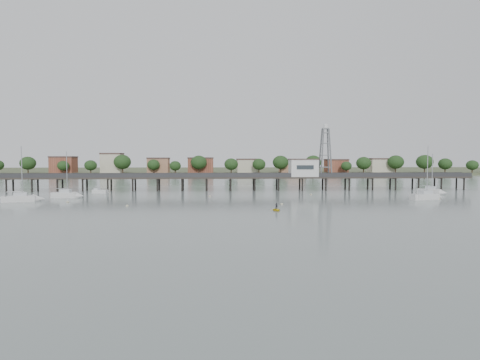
{
  "coord_description": "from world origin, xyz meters",
  "views": [
    {
      "loc": [
        -0.48,
        -56.75,
        9.18
      ],
      "look_at": [
        5.24,
        42.0,
        4.0
      ],
      "focal_mm": 30.0,
      "sensor_mm": 36.0,
      "label": 1
    }
  ],
  "objects_px": {
    "sailboat_b": "(70,195)",
    "yellow_dinghy": "(276,211)",
    "pier": "(218,178)",
    "white_tender": "(100,191)",
    "sailboat_a": "(27,199)",
    "sailboat_d": "(430,197)",
    "lattice_tower": "(325,153)",
    "sailboat_e": "(434,192)"
  },
  "relations": [
    {
      "from": "sailboat_a",
      "to": "sailboat_b",
      "type": "bearing_deg",
      "value": 31.77
    },
    {
      "from": "pier",
      "to": "white_tender",
      "type": "distance_m",
      "value": 32.95
    },
    {
      "from": "sailboat_a",
      "to": "lattice_tower",
      "type": "bearing_deg",
      "value": 1.1
    },
    {
      "from": "lattice_tower",
      "to": "yellow_dinghy",
      "type": "distance_m",
      "value": 52.18
    },
    {
      "from": "sailboat_b",
      "to": "yellow_dinghy",
      "type": "height_order",
      "value": "sailboat_b"
    },
    {
      "from": "sailboat_d",
      "to": "sailboat_b",
      "type": "relative_size",
      "value": 1.12
    },
    {
      "from": "sailboat_d",
      "to": "pier",
      "type": "bearing_deg",
      "value": 133.42
    },
    {
      "from": "sailboat_b",
      "to": "yellow_dinghy",
      "type": "bearing_deg",
      "value": -24.55
    },
    {
      "from": "lattice_tower",
      "to": "yellow_dinghy",
      "type": "bearing_deg",
      "value": -114.81
    },
    {
      "from": "sailboat_d",
      "to": "white_tender",
      "type": "bearing_deg",
      "value": 149.45
    },
    {
      "from": "sailboat_e",
      "to": "sailboat_b",
      "type": "relative_size",
      "value": 0.96
    },
    {
      "from": "pier",
      "to": "sailboat_e",
      "type": "xyz_separation_m",
      "value": [
        56.26,
        -15.46,
        -3.14
      ]
    },
    {
      "from": "pier",
      "to": "sailboat_e",
      "type": "height_order",
      "value": "sailboat_e"
    },
    {
      "from": "pier",
      "to": "white_tender",
      "type": "relative_size",
      "value": 35.54
    },
    {
      "from": "white_tender",
      "to": "sailboat_a",
      "type": "bearing_deg",
      "value": -103.27
    },
    {
      "from": "sailboat_e",
      "to": "white_tender",
      "type": "relative_size",
      "value": 2.61
    },
    {
      "from": "pier",
      "to": "lattice_tower",
      "type": "relative_size",
      "value": 9.68
    },
    {
      "from": "lattice_tower",
      "to": "sailboat_b",
      "type": "xyz_separation_m",
      "value": [
        -66.78,
        -20.02,
        -10.45
      ]
    },
    {
      "from": "white_tender",
      "to": "pier",
      "type": "bearing_deg",
      "value": 25.54
    },
    {
      "from": "sailboat_e",
      "to": "white_tender",
      "type": "bearing_deg",
      "value": -139.06
    },
    {
      "from": "sailboat_a",
      "to": "white_tender",
      "type": "height_order",
      "value": "sailboat_a"
    },
    {
      "from": "sailboat_e",
      "to": "sailboat_a",
      "type": "xyz_separation_m",
      "value": [
        -97.86,
        -12.53,
        -0.01
      ]
    },
    {
      "from": "pier",
      "to": "sailboat_d",
      "type": "bearing_deg",
      "value": -30.69
    },
    {
      "from": "pier",
      "to": "yellow_dinghy",
      "type": "xyz_separation_m",
      "value": [
        10.11,
        -46.28,
        -3.79
      ]
    },
    {
      "from": "sailboat_b",
      "to": "yellow_dinghy",
      "type": "xyz_separation_m",
      "value": [
        45.39,
        -26.26,
        -0.65
      ]
    },
    {
      "from": "lattice_tower",
      "to": "white_tender",
      "type": "xyz_separation_m",
      "value": [
        -63.4,
        -7.58,
        -10.62
      ]
    },
    {
      "from": "sailboat_b",
      "to": "lattice_tower",
      "type": "bearing_deg",
      "value": 22.19
    },
    {
      "from": "sailboat_a",
      "to": "sailboat_d",
      "type": "bearing_deg",
      "value": -20.15
    },
    {
      "from": "sailboat_e",
      "to": "yellow_dinghy",
      "type": "distance_m",
      "value": 55.5
    },
    {
      "from": "pier",
      "to": "white_tender",
      "type": "height_order",
      "value": "pier"
    },
    {
      "from": "sailboat_a",
      "to": "white_tender",
      "type": "relative_size",
      "value": 3.0
    },
    {
      "from": "pier",
      "to": "sailboat_b",
      "type": "bearing_deg",
      "value": -150.43
    },
    {
      "from": "pier",
      "to": "yellow_dinghy",
      "type": "relative_size",
      "value": 60.49
    },
    {
      "from": "lattice_tower",
      "to": "sailboat_e",
      "type": "relative_size",
      "value": 1.41
    },
    {
      "from": "pier",
      "to": "white_tender",
      "type": "bearing_deg",
      "value": -166.63
    },
    {
      "from": "sailboat_e",
      "to": "sailboat_a",
      "type": "bearing_deg",
      "value": -126.66
    },
    {
      "from": "pier",
      "to": "lattice_tower",
      "type": "xyz_separation_m",
      "value": [
        31.5,
        0.0,
        7.31
      ]
    },
    {
      "from": "sailboat_d",
      "to": "white_tender",
      "type": "xyz_separation_m",
      "value": [
        -79.85,
        20.88,
        -0.17
      ]
    },
    {
      "from": "sailboat_e",
      "to": "sailboat_a",
      "type": "relative_size",
      "value": 0.87
    },
    {
      "from": "sailboat_d",
      "to": "sailboat_a",
      "type": "bearing_deg",
      "value": 163.81
    },
    {
      "from": "sailboat_a",
      "to": "sailboat_e",
      "type": "bearing_deg",
      "value": -12.55
    },
    {
      "from": "sailboat_e",
      "to": "yellow_dinghy",
      "type": "height_order",
      "value": "sailboat_e"
    }
  ]
}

